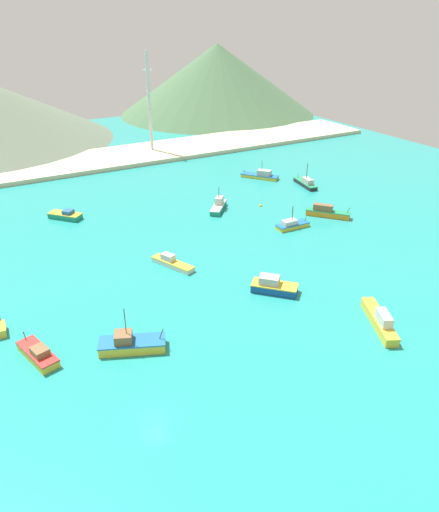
{
  "coord_description": "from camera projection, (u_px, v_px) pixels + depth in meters",
  "views": [
    {
      "loc": [
        -13.79,
        -39.62,
        42.11
      ],
      "look_at": [
        26.37,
        31.22,
        0.64
      ],
      "focal_mm": 34.27,
      "sensor_mm": 36.0,
      "label": 1
    }
  ],
  "objects": [
    {
      "name": "ground",
      "position": [
        82.0,
        300.0,
        79.25
      ],
      "size": [
        260.0,
        280.0,
        0.5
      ],
      "color": "teal"
    },
    {
      "name": "hill_east",
      "position": [
        217.0,
        79.0,
        211.53
      ],
      "size": [
        85.12,
        85.12,
        28.94
      ],
      "color": "#476B47",
      "rests_on": "ground"
    },
    {
      "name": "fishing_boat_4",
      "position": [
        292.0,
        225.0,
        104.33
      ],
      "size": [
        7.49,
        2.73,
        4.96
      ],
      "color": "gold",
      "rests_on": "ground"
    },
    {
      "name": "fishing_boat_9",
      "position": [
        38.0,
        354.0,
        65.32
      ],
      "size": [
        4.46,
        8.16,
        2.45
      ],
      "color": "gold",
      "rests_on": "ground"
    },
    {
      "name": "fishing_boat_0",
      "position": [
        131.0,
        344.0,
        67.01
      ],
      "size": [
        9.64,
        6.51,
        6.71
      ],
      "color": "gold",
      "rests_on": "ground"
    },
    {
      "name": "fishing_boat_5",
      "position": [
        327.0,
        212.0,
        109.92
      ],
      "size": [
        7.94,
        8.85,
        2.82
      ],
      "color": "orange",
      "rests_on": "ground"
    },
    {
      "name": "fishing_boat_11",
      "position": [
        380.0,
        320.0,
        71.85
      ],
      "size": [
        6.77,
        10.92,
        2.99
      ],
      "color": "gold",
      "rests_on": "ground"
    },
    {
      "name": "beach_strip",
      "position": [
        8.0,
        172.0,
        137.83
      ],
      "size": [
        247.0,
        22.8,
        1.2
      ],
      "primitive_type": "cube",
      "color": "beige",
      "rests_on": "ground"
    },
    {
      "name": "fishing_boat_1",
      "position": [
        273.0,
        286.0,
        80.7
      ],
      "size": [
        7.45,
        7.58,
        2.78
      ],
      "color": "#14478C",
      "rests_on": "ground"
    },
    {
      "name": "fishing_boat_13",
      "position": [
        65.0,
        215.0,
        108.99
      ],
      "size": [
        7.04,
        7.46,
        2.09
      ],
      "color": "#198466",
      "rests_on": "ground"
    },
    {
      "name": "buoy_1",
      "position": [
        261.0,
        206.0,
        115.97
      ],
      "size": [
        0.69,
        0.69,
        0.69
      ],
      "color": "gold",
      "rests_on": "ground"
    },
    {
      "name": "fishing_boat_10",
      "position": [
        261.0,
        175.0,
        134.83
      ],
      "size": [
        8.6,
        10.11,
        4.97
      ],
      "color": "gold",
      "rests_on": "ground"
    },
    {
      "name": "fishing_boat_12",
      "position": [
        219.0,
        206.0,
        113.59
      ],
      "size": [
        7.24,
        7.69,
        5.4
      ],
      "color": "#198466",
      "rests_on": "ground"
    },
    {
      "name": "fishing_boat_3",
      "position": [
        172.0,
        262.0,
        88.95
      ],
      "size": [
        5.4,
        9.16,
        2.11
      ],
      "color": "silver",
      "rests_on": "ground"
    },
    {
      "name": "fishing_boat_2",
      "position": [
        306.0,
        183.0,
        128.77
      ],
      "size": [
        3.81,
        9.65,
        6.25
      ],
      "color": "#232328",
      "rests_on": "ground"
    },
    {
      "name": "radio_tower",
      "position": [
        149.0,
        103.0,
        151.29
      ],
      "size": [
        3.1,
        2.48,
        30.98
      ],
      "color": "silver",
      "rests_on": "ground"
    }
  ]
}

